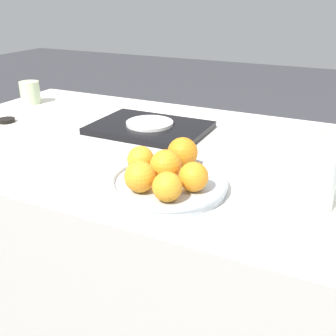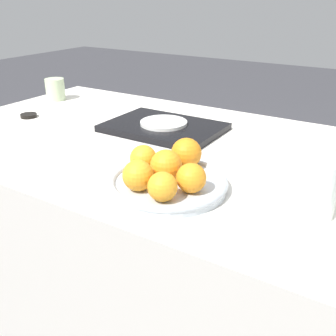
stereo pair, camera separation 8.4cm
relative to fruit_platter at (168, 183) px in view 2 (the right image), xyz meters
The scene contains 13 objects.
table 0.47m from the fruit_platter, 118.71° to the left, with size 1.53×0.84×0.75m.
fruit_platter is the anchor object (origin of this frame).
orange_0 0.04m from the fruit_platter, 154.09° to the left, with size 0.07×0.07×0.07m.
orange_1 0.09m from the fruit_platter, 65.46° to the right, with size 0.06×0.06×0.06m.
orange_2 0.08m from the fruit_platter, 13.57° to the right, with size 0.06×0.06×0.06m.
orange_3 0.10m from the fruit_platter, 92.27° to the left, with size 0.07×0.07×0.07m.
orange_4 0.08m from the fruit_platter, 115.92° to the right, with size 0.07×0.07×0.07m.
orange_5 0.09m from the fruit_platter, 167.30° to the left, with size 0.06×0.06×0.06m.
water_glass 0.31m from the fruit_platter, 10.17° to the left, with size 0.07×0.07×0.11m.
serving_tray 0.40m from the fruit_platter, 123.77° to the left, with size 0.35×0.25×0.02m.
side_plate 0.40m from the fruit_platter, 123.77° to the left, with size 0.15×0.15×0.01m.
cup_0 0.90m from the fruit_platter, 151.80° to the left, with size 0.07×0.07×0.08m.
soy_dish 0.72m from the fruit_platter, 163.61° to the left, with size 0.06×0.06×0.01m.
Camera 2 is at (0.54, -0.89, 1.14)m, focal length 42.00 mm.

